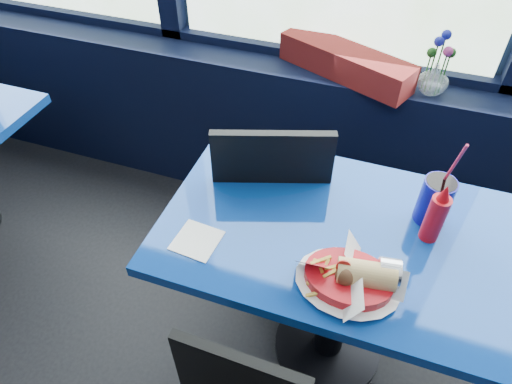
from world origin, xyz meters
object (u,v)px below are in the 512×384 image
(flower_vase, at_px, (435,75))
(soda_cup, at_px, (435,200))
(near_table, at_px, (345,268))
(food_basket, at_px, (351,278))
(chair_near_back, at_px, (289,200))
(planter_box, at_px, (345,62))
(ketchup_bottle, at_px, (436,215))

(flower_vase, height_order, soda_cup, soda_cup)
(near_table, height_order, food_basket, food_basket)
(flower_vase, bearing_deg, near_table, -101.01)
(chair_near_back, xyz_separation_m, planter_box, (0.07, 0.58, 0.31))
(flower_vase, relative_size, ketchup_bottle, 1.21)
(near_table, distance_m, chair_near_back, 0.38)
(near_table, height_order, flower_vase, flower_vase)
(flower_vase, bearing_deg, chair_near_back, -127.72)
(planter_box, bearing_deg, soda_cup, -35.67)
(food_basket, bearing_deg, chair_near_back, 140.23)
(planter_box, height_order, soda_cup, soda_cup)
(planter_box, bearing_deg, ketchup_bottle, -38.05)
(near_table, relative_size, soda_cup, 3.57)
(planter_box, height_order, flower_vase, flower_vase)
(ketchup_bottle, bearing_deg, near_table, -164.32)
(chair_near_back, xyz_separation_m, food_basket, (0.30, -0.46, 0.24))
(flower_vase, distance_m, ketchup_bottle, 0.77)
(food_basket, bearing_deg, soda_cup, 77.37)
(planter_box, height_order, food_basket, planter_box)
(chair_near_back, height_order, flower_vase, flower_vase)
(planter_box, xyz_separation_m, ketchup_bottle, (0.43, -0.78, -0.02))
(chair_near_back, bearing_deg, ketchup_bottle, 139.64)
(chair_near_back, height_order, planter_box, chair_near_back)
(chair_near_back, distance_m, flower_vase, 0.78)
(near_table, relative_size, planter_box, 1.97)
(planter_box, bearing_deg, near_table, -52.98)
(flower_vase, bearing_deg, planter_box, 176.65)
(near_table, xyz_separation_m, planter_box, (-0.21, 0.85, 0.29))
(near_table, relative_size, flower_vase, 4.58)
(near_table, height_order, ketchup_bottle, ketchup_bottle)
(near_table, relative_size, ketchup_bottle, 5.55)
(chair_near_back, xyz_separation_m, soda_cup, (0.49, -0.12, 0.28))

